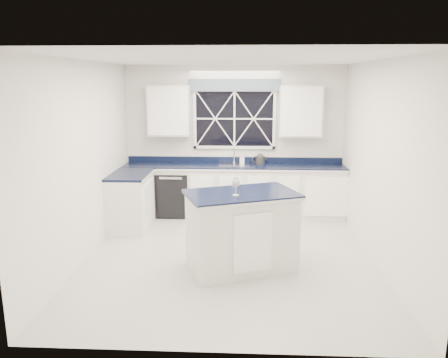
# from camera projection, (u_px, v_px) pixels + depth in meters

# --- Properties ---
(ground) EXTENTS (4.50, 4.50, 0.00)m
(ground) POSITION_uv_depth(u_px,v_px,m) (230.00, 256.00, 6.18)
(ground) COLOR #AEADA9
(ground) RESTS_ON ground
(back_wall) EXTENTS (4.00, 0.10, 2.70)m
(back_wall) POSITION_uv_depth(u_px,v_px,m) (234.00, 140.00, 8.07)
(back_wall) COLOR silver
(back_wall) RESTS_ON ground
(base_cabinets) EXTENTS (3.99, 1.60, 0.90)m
(base_cabinets) POSITION_uv_depth(u_px,v_px,m) (215.00, 193.00, 7.83)
(base_cabinets) COLOR white
(base_cabinets) RESTS_ON ground
(countertop) EXTENTS (3.98, 0.64, 0.04)m
(countertop) POSITION_uv_depth(u_px,v_px,m) (234.00, 166.00, 7.88)
(countertop) COLOR black
(countertop) RESTS_ON base_cabinets
(dishwasher) EXTENTS (0.60, 0.58, 0.82)m
(dishwasher) POSITION_uv_depth(u_px,v_px,m) (174.00, 193.00, 8.04)
(dishwasher) COLOR black
(dishwasher) RESTS_ON ground
(window) EXTENTS (1.65, 0.09, 1.26)m
(window) POSITION_uv_depth(u_px,v_px,m) (234.00, 114.00, 7.92)
(window) COLOR black
(window) RESTS_ON ground
(upper_cabinets) EXTENTS (3.10, 0.34, 0.90)m
(upper_cabinets) POSITION_uv_depth(u_px,v_px,m) (234.00, 111.00, 7.79)
(upper_cabinets) COLOR white
(upper_cabinets) RESTS_ON ground
(faucet) EXTENTS (0.05, 0.20, 0.30)m
(faucet) POSITION_uv_depth(u_px,v_px,m) (234.00, 155.00, 8.03)
(faucet) COLOR #BCBCBF
(faucet) RESTS_ON countertop
(island) EXTENTS (1.59, 1.28, 1.03)m
(island) POSITION_uv_depth(u_px,v_px,m) (241.00, 231.00, 5.69)
(island) COLOR white
(island) RESTS_ON ground
(rug) EXTENTS (1.18, 0.75, 0.02)m
(rug) POSITION_uv_depth(u_px,v_px,m) (217.00, 226.00, 7.42)
(rug) COLOR #AFAEAA
(rug) RESTS_ON ground
(kettle) EXTENTS (0.30, 0.19, 0.21)m
(kettle) POSITION_uv_depth(u_px,v_px,m) (260.00, 159.00, 7.94)
(kettle) COLOR #303033
(kettle) RESTS_ON countertop
(wine_glass) EXTENTS (0.10, 0.10, 0.24)m
(wine_glass) POSITION_uv_depth(u_px,v_px,m) (236.00, 183.00, 5.40)
(wine_glass) COLOR silver
(wine_glass) RESTS_ON island
(soap_bottle) EXTENTS (0.09, 0.09, 0.18)m
(soap_bottle) POSITION_uv_depth(u_px,v_px,m) (242.00, 159.00, 7.98)
(soap_bottle) COLOR silver
(soap_bottle) RESTS_ON countertop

